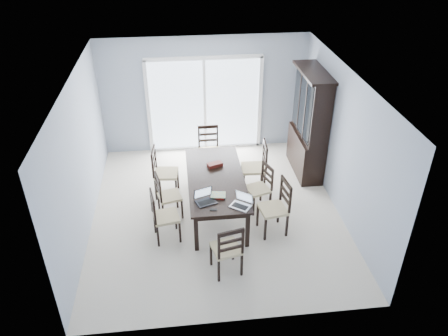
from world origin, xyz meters
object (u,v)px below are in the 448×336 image
(chair_end_far, at_px, (209,144))
(laptop_dark, at_px, (206,200))
(chair_left_near, at_px, (160,211))
(laptop_silver, at_px, (240,204))
(game_box, at_px, (215,165))
(hot_tub, at_px, (167,110))
(chair_end_near, at_px, (228,246))
(chair_left_mid, at_px, (164,191))
(chair_left_far, at_px, (160,167))
(chair_right_near, at_px, (279,201))
(china_hutch, at_px, (309,125))
(chair_right_far, at_px, (259,162))
(cell_phone, at_px, (214,210))
(dining_table, at_px, (216,181))
(chair_right_mid, at_px, (262,182))

(chair_end_far, xyz_separation_m, laptop_dark, (-0.23, -2.25, 0.20))
(chair_left_near, relative_size, laptop_silver, 2.84)
(game_box, bearing_deg, hot_tub, 105.23)
(chair_end_near, xyz_separation_m, laptop_dark, (-0.26, 0.88, 0.23))
(chair_left_mid, distance_m, chair_end_near, 1.85)
(chair_left_far, relative_size, chair_end_near, 1.06)
(chair_end_far, bearing_deg, hot_tub, -68.63)
(chair_right_near, height_order, laptop_dark, chair_right_near)
(hot_tub, bearing_deg, chair_end_near, -80.31)
(china_hutch, bearing_deg, laptop_dark, -138.67)
(chair_left_far, xyz_separation_m, game_box, (1.01, -0.31, 0.17))
(chair_right_far, relative_size, chair_end_near, 1.09)
(chair_right_near, relative_size, chair_right_far, 0.97)
(game_box, bearing_deg, china_hutch, 23.31)
(chair_left_far, relative_size, laptop_dark, 3.09)
(china_hutch, relative_size, cell_phone, 19.56)
(laptop_dark, xyz_separation_m, cell_phone, (0.10, -0.21, -0.05))
(chair_left_far, bearing_deg, chair_left_mid, 11.08)
(china_hutch, xyz_separation_m, chair_end_far, (-2.03, 0.27, -0.47))
(dining_table, relative_size, chair_right_near, 1.91)
(chair_left_near, bearing_deg, chair_end_near, 36.89)
(chair_right_near, distance_m, chair_end_near, 1.37)
(game_box, bearing_deg, chair_right_far, 17.22)
(laptop_silver, bearing_deg, chair_left_mid, -179.16)
(chair_end_near, relative_size, hot_tub, 0.57)
(chair_right_far, bearing_deg, laptop_dark, 144.11)
(chair_right_near, bearing_deg, laptop_dark, 84.77)
(cell_phone, bearing_deg, chair_left_mid, 140.32)
(china_hutch, relative_size, laptop_silver, 5.75)
(chair_left_near, distance_m, chair_end_far, 2.38)
(hot_tub, bearing_deg, chair_left_near, -91.50)
(hot_tub, bearing_deg, chair_right_near, -66.53)
(chair_left_far, distance_m, game_box, 1.07)
(chair_right_far, relative_size, hot_tub, 0.62)
(laptop_dark, height_order, hot_tub, laptop_dark)
(dining_table, distance_m, chair_left_far, 1.21)
(dining_table, distance_m, chair_left_mid, 0.93)
(game_box, relative_size, hot_tub, 0.14)
(laptop_silver, bearing_deg, china_hutch, 87.75)
(cell_phone, bearing_deg, chair_right_mid, 54.68)
(dining_table, relative_size, chair_left_near, 2.03)
(chair_end_near, height_order, cell_phone, chair_end_near)
(chair_right_far, xyz_separation_m, hot_tub, (-1.78, 3.03, -0.15))
(chair_right_far, bearing_deg, chair_left_near, 127.86)
(chair_left_near, distance_m, laptop_silver, 1.34)
(chair_left_far, xyz_separation_m, chair_end_far, (0.99, 0.83, -0.01))
(chair_end_far, distance_m, cell_phone, 2.47)
(chair_end_far, xyz_separation_m, hot_tub, (-0.87, 2.17, -0.13))
(chair_left_far, distance_m, chair_right_far, 1.89)
(chair_left_mid, relative_size, game_box, 3.75)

